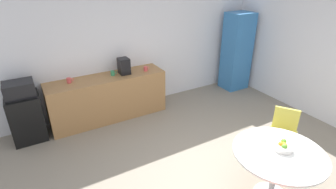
{
  "coord_description": "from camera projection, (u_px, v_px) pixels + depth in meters",
  "views": [
    {
      "loc": [
        -2.08,
        -2.11,
        2.85
      ],
      "look_at": [
        -0.14,
        1.28,
        0.95
      ],
      "focal_mm": 28.27,
      "sensor_mm": 36.0,
      "label": 1
    }
  ],
  "objects": [
    {
      "name": "mug_red",
      "position": [
        146.0,
        69.0,
        5.45
      ],
      "size": [
        0.13,
        0.08,
        0.09
      ],
      "color": "#D84C4C",
      "rests_on": "counter_block"
    },
    {
      "name": "chair_yellow",
      "position": [
        284.0,
        128.0,
        4.23
      ],
      "size": [
        0.58,
        0.58,
        0.83
      ],
      "color": "silver",
      "rests_on": "ground_plane"
    },
    {
      "name": "microwave",
      "position": [
        19.0,
        89.0,
        4.45
      ],
      "size": [
        0.48,
        0.38,
        0.26
      ],
      "primitive_type": "cube",
      "color": "black",
      "rests_on": "mini_fridge"
    },
    {
      "name": "mini_fridge",
      "position": [
        27.0,
        118.0,
        4.7
      ],
      "size": [
        0.54,
        0.54,
        0.85
      ],
      "primitive_type": "cube",
      "color": "black",
      "rests_on": "ground_plane"
    },
    {
      "name": "round_table",
      "position": [
        278.0,
        160.0,
        3.38
      ],
      "size": [
        1.16,
        1.16,
        0.74
      ],
      "color": "silver",
      "rests_on": "ground_plane"
    },
    {
      "name": "coffee_maker",
      "position": [
        124.0,
        66.0,
        5.26
      ],
      "size": [
        0.2,
        0.24,
        0.32
      ],
      "primitive_type": "cube",
      "color": "black",
      "rests_on": "counter_block"
    },
    {
      "name": "mug_white",
      "position": [
        69.0,
        80.0,
        4.89
      ],
      "size": [
        0.13,
        0.08,
        0.09
      ],
      "color": "#D84C4C",
      "rests_on": "counter_block"
    },
    {
      "name": "counter_block",
      "position": [
        109.0,
        98.0,
        5.36
      ],
      "size": [
        2.31,
        0.6,
        0.9
      ],
      "primitive_type": "cube",
      "color": "#9E7042",
      "rests_on": "ground_plane"
    },
    {
      "name": "fruit_bowl",
      "position": [
        283.0,
        146.0,
        3.36
      ],
      "size": [
        0.25,
        0.25,
        0.13
      ],
      "color": "silver",
      "rests_on": "round_table"
    },
    {
      "name": "locker_cabinet",
      "position": [
        237.0,
        52.0,
        6.54
      ],
      "size": [
        0.6,
        0.5,
        1.89
      ],
      "primitive_type": "cube",
      "color": "#3372B2",
      "rests_on": "ground_plane"
    },
    {
      "name": "mug_green",
      "position": [
        113.0,
        73.0,
        5.22
      ],
      "size": [
        0.13,
        0.08,
        0.09
      ],
      "color": "#338C59",
      "rests_on": "counter_block"
    },
    {
      "name": "ground_plane",
      "position": [
        220.0,
        185.0,
        3.82
      ],
      "size": [
        6.0,
        6.0,
        0.0
      ],
      "primitive_type": "plane",
      "color": "gray"
    },
    {
      "name": "wall_back",
      "position": [
        133.0,
        48.0,
        5.6
      ],
      "size": [
        6.0,
        0.1,
        2.6
      ],
      "primitive_type": "cube",
      "color": "silver",
      "rests_on": "ground_plane"
    }
  ]
}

